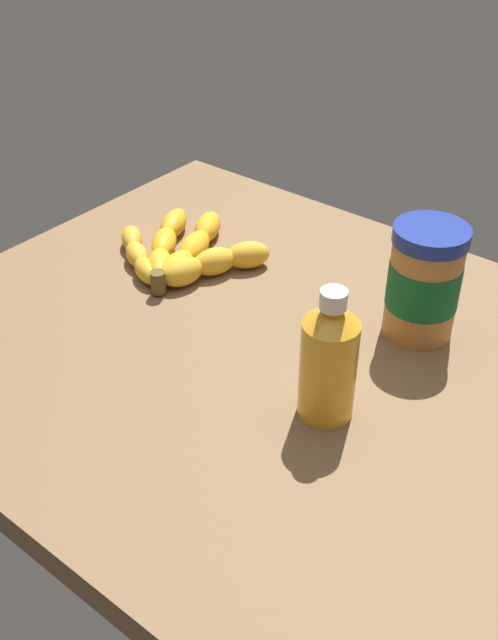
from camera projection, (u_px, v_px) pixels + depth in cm
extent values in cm
cube|color=brown|center=(251.00, 350.00, 90.78)|extent=(80.65, 70.18, 3.76)
ellipsoid|color=gold|center=(183.00, 272.00, 98.34)|extent=(4.94, 6.77, 3.72)
ellipsoid|color=gold|center=(214.00, 261.00, 100.50)|extent=(5.92, 7.11, 3.72)
ellipsoid|color=gold|center=(248.00, 255.00, 101.91)|extent=(6.63, 7.13, 3.72)
ellipsoid|color=gold|center=(175.00, 267.00, 99.65)|extent=(4.93, 7.94, 3.41)
ellipsoid|color=gold|center=(195.00, 247.00, 104.08)|extent=(5.69, 8.09, 3.41)
ellipsoid|color=gold|center=(208.00, 227.00, 108.69)|extent=(6.35, 8.12, 3.41)
ellipsoid|color=gold|center=(159.00, 265.00, 100.05)|extent=(7.43, 7.76, 3.35)
ellipsoid|color=gold|center=(164.00, 243.00, 104.86)|extent=(6.92, 8.02, 3.35)
ellipsoid|color=gold|center=(174.00, 224.00, 109.61)|extent=(6.27, 8.13, 3.35)
ellipsoid|color=gold|center=(147.00, 271.00, 99.31)|extent=(6.51, 4.96, 2.88)
ellipsoid|color=gold|center=(137.00, 255.00, 102.77)|extent=(6.49, 5.52, 2.88)
ellipsoid|color=gold|center=(132.00, 239.00, 106.42)|extent=(6.33, 5.96, 2.88)
cylinder|color=brown|center=(158.00, 282.00, 96.35)|extent=(2.00, 2.00, 3.00)
cylinder|color=#B27238|center=(423.00, 288.00, 87.11)|extent=(8.34, 8.34, 12.47)
cylinder|color=#0F592D|center=(423.00, 284.00, 86.75)|extent=(8.50, 8.50, 5.61)
cylinder|color=navy|center=(431.00, 235.00, 82.96)|extent=(8.72, 8.72, 1.79)
cylinder|color=gold|center=(328.00, 369.00, 75.78)|extent=(5.90, 5.90, 11.46)
cone|color=gold|center=(332.00, 316.00, 71.88)|extent=(5.90, 5.90, 1.92)
cylinder|color=white|center=(334.00, 299.00, 70.76)|extent=(2.69, 2.69, 1.93)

